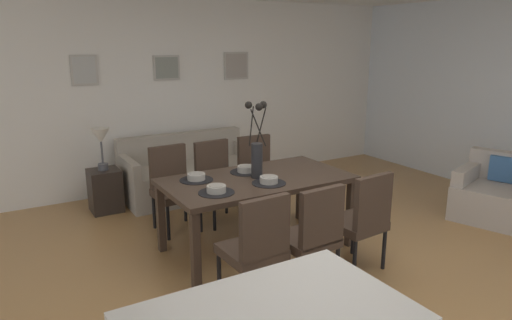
% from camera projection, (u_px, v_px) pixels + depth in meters
% --- Properties ---
extents(ground_plane, '(9.00, 9.00, 0.00)m').
position_uv_depth(ground_plane, '(315.00, 277.00, 4.07)').
color(ground_plane, '#A87A47').
extents(back_wall_panel, '(9.00, 0.10, 2.60)m').
position_uv_depth(back_wall_panel, '(176.00, 94.00, 6.46)').
color(back_wall_panel, white).
rests_on(back_wall_panel, ground).
extents(dining_table, '(1.80, 0.97, 0.74)m').
position_uv_depth(dining_table, '(257.00, 185.00, 4.49)').
color(dining_table, '#3D2D23').
rests_on(dining_table, ground).
extents(dining_chair_near_left, '(0.46, 0.46, 0.92)m').
position_uv_depth(dining_chair_near_left, '(257.00, 244.00, 3.54)').
color(dining_chair_near_left, '#3D2D23').
rests_on(dining_chair_near_left, ground).
extents(dining_chair_near_right, '(0.47, 0.47, 0.92)m').
position_uv_depth(dining_chair_near_right, '(173.00, 184.00, 5.03)').
color(dining_chair_near_right, '#3D2D23').
rests_on(dining_chair_near_right, ground).
extents(dining_chair_far_left, '(0.46, 0.46, 0.92)m').
position_uv_depth(dining_chair_far_left, '(312.00, 233.00, 3.75)').
color(dining_chair_far_left, '#3D2D23').
rests_on(dining_chair_far_left, ground).
extents(dining_chair_far_right, '(0.47, 0.47, 0.92)m').
position_uv_depth(dining_chair_far_right, '(217.00, 177.00, 5.27)').
color(dining_chair_far_right, '#3D2D23').
rests_on(dining_chair_far_right, ground).
extents(dining_chair_mid_left, '(0.47, 0.47, 0.92)m').
position_uv_depth(dining_chair_mid_left, '(362.00, 217.00, 4.08)').
color(dining_chair_mid_left, '#3D2D23').
rests_on(dining_chair_mid_left, ground).
extents(dining_chair_mid_right, '(0.46, 0.46, 0.92)m').
position_uv_depth(dining_chair_mid_right, '(258.00, 171.00, 5.55)').
color(dining_chair_mid_right, '#3D2D23').
rests_on(dining_chair_mid_right, ground).
extents(centerpiece_vase, '(0.21, 0.23, 0.73)m').
position_uv_depth(centerpiece_vase, '(257.00, 149.00, 4.40)').
color(centerpiece_vase, '#232326').
rests_on(centerpiece_vase, dining_table).
extents(placemat_near_left, '(0.32, 0.32, 0.01)m').
position_uv_depth(placemat_near_left, '(216.00, 192.00, 4.02)').
color(placemat_near_left, black).
rests_on(placemat_near_left, dining_table).
extents(bowl_near_left, '(0.17, 0.17, 0.07)m').
position_uv_depth(bowl_near_left, '(216.00, 188.00, 4.01)').
color(bowl_near_left, '#B2ADA3').
rests_on(bowl_near_left, dining_table).
extents(placemat_near_right, '(0.32, 0.32, 0.01)m').
position_uv_depth(placemat_near_right, '(196.00, 180.00, 4.38)').
color(placemat_near_right, black).
rests_on(placemat_near_right, dining_table).
extents(bowl_near_right, '(0.17, 0.17, 0.07)m').
position_uv_depth(bowl_near_right, '(196.00, 176.00, 4.38)').
color(bowl_near_right, '#B2ADA3').
rests_on(bowl_near_right, dining_table).
extents(placemat_far_left, '(0.32, 0.32, 0.01)m').
position_uv_depth(placemat_far_left, '(269.00, 183.00, 4.28)').
color(placemat_far_left, black).
rests_on(placemat_far_left, dining_table).
extents(bowl_far_left, '(0.17, 0.17, 0.07)m').
position_uv_depth(bowl_far_left, '(269.00, 179.00, 4.28)').
color(bowl_far_left, '#B2ADA3').
rests_on(bowl_far_left, dining_table).
extents(placemat_far_right, '(0.32, 0.32, 0.01)m').
position_uv_depth(placemat_far_right, '(246.00, 172.00, 4.65)').
color(placemat_far_right, black).
rests_on(placemat_far_right, dining_table).
extents(bowl_far_right, '(0.17, 0.17, 0.07)m').
position_uv_depth(bowl_far_right, '(246.00, 168.00, 4.64)').
color(bowl_far_right, '#B2ADA3').
rests_on(bowl_far_right, dining_table).
extents(sofa, '(1.77, 0.84, 0.80)m').
position_uv_depth(sofa, '(190.00, 174.00, 6.22)').
color(sofa, '#A89E8E').
rests_on(sofa, ground).
extents(side_table, '(0.36, 0.36, 0.52)m').
position_uv_depth(side_table, '(105.00, 190.00, 5.61)').
color(side_table, black).
rests_on(side_table, ground).
extents(table_lamp, '(0.22, 0.22, 0.51)m').
position_uv_depth(table_lamp, '(101.00, 140.00, 5.45)').
color(table_lamp, '#4C4C51').
rests_on(table_lamp, side_table).
extents(armchair, '(1.01, 1.01, 0.75)m').
position_uv_depth(armchair, '(496.00, 195.00, 5.38)').
color(armchair, '#ADA399').
rests_on(armchair, ground).
extents(framed_picture_left, '(0.32, 0.03, 0.37)m').
position_uv_depth(framed_picture_left, '(84.00, 70.00, 5.71)').
color(framed_picture_left, '#B2ADA3').
extents(framed_picture_center, '(0.37, 0.03, 0.33)m').
position_uv_depth(framed_picture_center, '(167.00, 68.00, 6.24)').
color(framed_picture_center, '#B2ADA3').
extents(framed_picture_right, '(0.39, 0.03, 0.40)m').
position_uv_depth(framed_picture_right, '(236.00, 66.00, 6.76)').
color(framed_picture_right, '#B2ADA3').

